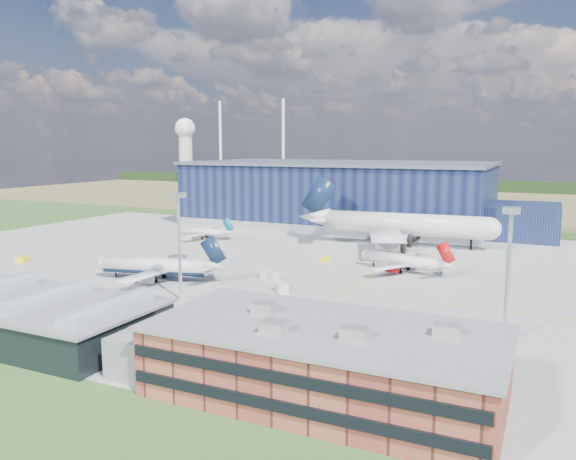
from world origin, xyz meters
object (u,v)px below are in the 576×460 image
at_px(airliner_red, 402,254).
at_px(gse_tug_c, 325,259).
at_px(gse_van_b, 282,288).
at_px(airliner_regional, 202,228).
at_px(gse_cart_a, 410,255).
at_px(light_mast_center, 179,229).
at_px(car_b, 39,306).
at_px(light_mast_east, 509,254).
at_px(gse_tug_a, 23,260).
at_px(hangar, 345,197).
at_px(airliner_navy, 155,258).
at_px(car_a, 336,356).
at_px(gse_van_c, 371,353).
at_px(ops_building, 325,360).
at_px(gse_van_a, 270,275).
at_px(airliner_widebody, 404,213).
at_px(gse_cart_b, 216,249).

bearing_deg(airliner_red, gse_tug_c, 8.92).
bearing_deg(gse_van_b, airliner_regional, 96.49).
bearing_deg(gse_van_b, gse_cart_a, 31.67).
height_order(light_mast_center, car_b, light_mast_center).
bearing_deg(light_mast_east, airliner_red, 121.45).
relative_size(gse_tug_a, gse_van_b, 0.81).
height_order(hangar, gse_cart_a, hangar).
xyz_separation_m(light_mast_east, gse_cart_a, (-31.04, 66.60, -14.73)).
relative_size(airliner_navy, gse_cart_a, 10.65).
height_order(gse_tug_a, gse_van_b, gse_van_b).
bearing_deg(gse_tug_c, car_a, -49.55).
bearing_deg(gse_van_c, gse_tug_a, 59.76).
bearing_deg(hangar, gse_van_c, -68.93).
relative_size(airliner_navy, car_a, 9.16).
xyz_separation_m(gse_cart_a, gse_tug_c, (-20.74, -16.10, -0.03)).
relative_size(ops_building, airliner_regional, 1.94).
xyz_separation_m(gse_cart_a, car_a, (8.19, -84.60, -0.06)).
bearing_deg(car_a, gse_van_a, 24.21).
distance_m(car_a, car_b, 63.83).
xyz_separation_m(gse_van_a, gse_tug_c, (4.46, 25.88, -0.37)).
distance_m(gse_van_b, car_b, 50.55).
relative_size(gse_tug_a, car_b, 0.97).
bearing_deg(gse_van_a, gse_tug_a, 116.59).
height_order(gse_van_a, gse_van_c, gse_van_c).
height_order(airliner_widebody, gse_cart_b, airliner_widebody).
relative_size(hangar, gse_van_a, 30.21).
xyz_separation_m(airliner_widebody, gse_cart_a, (6.57, -18.40, -10.32)).
distance_m(hangar, airliner_regional, 65.56).
distance_m(gse_tug_c, car_a, 74.36).
xyz_separation_m(airliner_regional, gse_van_a, (49.55, -44.41, -2.81)).
bearing_deg(car_a, gse_van_c, -81.67).
height_order(light_mast_center, car_a, light_mast_center).
distance_m(airliner_red, gse_cart_b, 59.29).
bearing_deg(car_a, airliner_red, -8.59).
distance_m(gse_tug_a, gse_cart_b, 55.16).
xyz_separation_m(gse_cart_a, gse_van_b, (-17.03, -51.98, 0.41)).
bearing_deg(gse_van_b, gse_tug_c, 55.71).
bearing_deg(gse_van_a, airliner_widebody, 0.08).
bearing_deg(gse_van_b, light_mast_center, -179.39).
relative_size(gse_tug_c, gse_cart_b, 0.97).
height_order(hangar, gse_van_b, hangar).
bearing_deg(airliner_red, airliner_navy, 51.19).
distance_m(light_mast_east, airliner_widebody, 93.05).
bearing_deg(gse_cart_b, airliner_widebody, -29.94).
xyz_separation_m(ops_building, light_mast_east, (19.99, 30.00, 10.64)).
height_order(airliner_red, gse_cart_a, airliner_red).
bearing_deg(airliner_navy, gse_van_a, -165.31).
bearing_deg(gse_tug_a, car_a, -38.69).
bearing_deg(airliner_widebody, airliner_navy, -124.19).
xyz_separation_m(airliner_widebody, gse_tug_a, (-90.87, -72.31, -10.20)).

